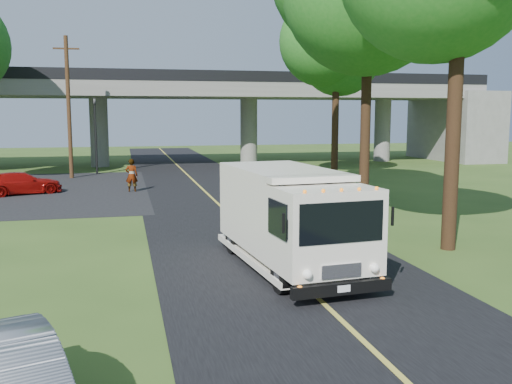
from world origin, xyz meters
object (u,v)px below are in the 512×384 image
object	(u,v)px
tree_right_far	(341,46)
step_van	(290,215)
traffic_signal	(95,128)
red_sedan	(21,183)
pedestrian	(132,175)
utility_pole	(69,107)

from	to	relation	value
tree_right_far	step_van	distance (m)	22.88
traffic_signal	step_van	xyz separation A→B (m)	(6.10, -26.01, -1.75)
tree_right_far	red_sedan	distance (m)	20.35
pedestrian	traffic_signal	bearing A→B (deg)	-69.69
traffic_signal	red_sedan	xyz separation A→B (m)	(-3.38, -9.18, -2.62)
tree_right_far	step_van	world-z (taller)	tree_right_far
tree_right_far	step_van	size ratio (longest dim) A/B	1.67
tree_right_far	step_van	bearing A→B (deg)	-114.65
traffic_signal	tree_right_far	distance (m)	17.18
traffic_signal	utility_pole	xyz separation A→B (m)	(-1.50, -2.00, 1.40)
tree_right_far	utility_pole	bearing A→B (deg)	166.00
utility_pole	pedestrian	distance (m)	9.17
traffic_signal	utility_pole	world-z (taller)	utility_pole
traffic_signal	utility_pole	bearing A→B (deg)	-126.87
traffic_signal	utility_pole	distance (m)	2.86
utility_pole	step_van	xyz separation A→B (m)	(7.60, -24.01, -3.14)
tree_right_far	red_sedan	bearing A→B (deg)	-170.77
utility_pole	tree_right_far	size ratio (longest dim) A/B	0.82
utility_pole	tree_right_far	xyz separation A→B (m)	(16.71, -4.16, 3.71)
utility_pole	red_sedan	size ratio (longest dim) A/B	2.25
step_van	red_sedan	size ratio (longest dim) A/B	1.64
utility_pole	pedestrian	xyz separation A→B (m)	(3.70, -7.52, -3.71)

